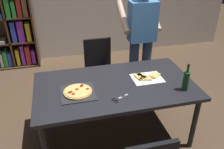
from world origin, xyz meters
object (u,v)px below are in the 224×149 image
object	(u,v)px
person_serving_pizza	(141,37)
kitchen_scissors	(118,99)
chair_far_side	(99,65)
dining_table	(115,89)
wine_bottle	(186,80)
pepperoni_pizza_on_tray	(78,92)

from	to	relation	value
person_serving_pizza	kitchen_scissors	size ratio (longest dim) A/B	8.90
chair_far_side	dining_table	bearing A→B (deg)	-90.00
wine_bottle	person_serving_pizza	bearing A→B (deg)	97.27
kitchen_scissors	dining_table	bearing A→B (deg)	81.40
dining_table	kitchen_scissors	world-z (taller)	kitchen_scissors
person_serving_pizza	chair_far_side	bearing A→B (deg)	159.35
pepperoni_pizza_on_tray	dining_table	bearing A→B (deg)	9.68
dining_table	wine_bottle	xyz separation A→B (m)	(0.72, -0.29, 0.18)
kitchen_scissors	wine_bottle	bearing A→B (deg)	0.14
chair_far_side	wine_bottle	bearing A→B (deg)	-60.69
dining_table	person_serving_pizza	xyz separation A→B (m)	(0.58, 0.77, 0.31)
chair_far_side	person_serving_pizza	size ratio (longest dim) A/B	0.51
wine_bottle	kitchen_scissors	size ratio (longest dim) A/B	1.61
chair_far_side	kitchen_scissors	bearing A→B (deg)	-91.95
pepperoni_pizza_on_tray	kitchen_scissors	xyz separation A→B (m)	(0.39, -0.21, -0.01)
pepperoni_pizza_on_tray	kitchen_scissors	bearing A→B (deg)	-28.63
dining_table	chair_far_side	xyz separation A→B (m)	(0.00, 0.99, -0.17)
pepperoni_pizza_on_tray	kitchen_scissors	distance (m)	0.45
wine_bottle	kitchen_scissors	world-z (taller)	wine_bottle
chair_far_side	kitchen_scissors	xyz separation A→B (m)	(-0.04, -1.28, 0.24)
person_serving_pizza	pepperoni_pizza_on_tray	size ratio (longest dim) A/B	4.72
person_serving_pizza	pepperoni_pizza_on_tray	world-z (taller)	person_serving_pizza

